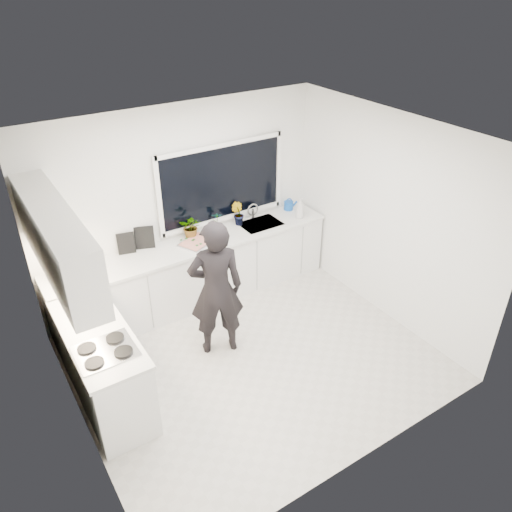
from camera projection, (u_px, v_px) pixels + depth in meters
floor at (254, 359)px, 6.05m from camera, size 4.00×3.50×0.02m
wall_back at (182, 205)px, 6.62m from camera, size 4.00×0.02×2.70m
wall_left at (62, 328)px, 4.41m from camera, size 0.02×3.50×2.70m
wall_right at (387, 218)px, 6.29m from camera, size 0.02×3.50×2.70m
ceiling at (253, 140)px, 4.66m from camera, size 4.00×3.50×0.02m
window at (222, 183)px, 6.77m from camera, size 1.80×0.02×1.00m
base_cabinets_back at (197, 273)px, 6.86m from camera, size 3.92×0.58×0.88m
base_cabinets_left at (103, 367)px, 5.29m from camera, size 0.58×1.60×0.88m
countertop_back at (195, 245)px, 6.62m from camera, size 3.94×0.62×0.04m
countertop_left at (96, 333)px, 5.05m from camera, size 0.62×1.60×0.04m
upper_cabinets at (56, 240)px, 4.76m from camera, size 0.34×2.10×0.70m
sink at (260, 227)px, 7.13m from camera, size 0.58×0.42×0.14m
faucet at (253, 211)px, 7.20m from camera, size 0.03×0.03×0.22m
stovetop at (105, 351)px, 4.77m from camera, size 0.56×0.48×0.03m
person at (216, 289)px, 5.77m from camera, size 0.74×0.61×1.76m
pizza_tray at (198, 242)px, 6.60m from camera, size 0.56×0.50×0.03m
pizza at (198, 241)px, 6.59m from camera, size 0.51×0.45×0.01m
watering_can at (289, 206)px, 7.48m from camera, size 0.16×0.16×0.13m
paper_towel_roll at (54, 270)px, 5.80m from camera, size 0.13×0.13×0.26m
knife_block at (59, 268)px, 5.87m from camera, size 0.15×0.13×0.22m
utensil_crock at (93, 299)px, 5.39m from camera, size 0.17×0.17×0.16m
picture_frame_large at (126, 243)px, 6.33m from camera, size 0.22×0.07×0.28m
picture_frame_small at (145, 237)px, 6.44m from camera, size 0.24×0.11×0.30m
herb_plants at (205, 223)px, 6.77m from camera, size 1.02×0.38×0.33m
soap_bottles at (300, 209)px, 7.20m from camera, size 0.16×0.17×0.31m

